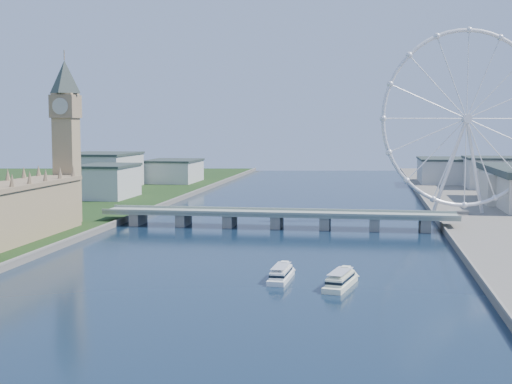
# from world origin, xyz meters

# --- Properties ---
(big_ben) EXTENTS (20.02, 20.02, 110.00)m
(big_ben) POSITION_xyz_m (-128.00, 278.00, 66.57)
(big_ben) COLOR tan
(big_ben) RESTS_ON ground
(westminster_bridge) EXTENTS (220.00, 22.00, 9.50)m
(westminster_bridge) POSITION_xyz_m (0.00, 300.00, 6.63)
(westminster_bridge) COLOR gray
(westminster_bridge) RESTS_ON ground
(london_eye) EXTENTS (113.60, 39.12, 124.30)m
(london_eye) POSITION_xyz_m (119.98, 355.08, 67.52)
(london_eye) COLOR silver
(london_eye) RESTS_ON ground
(city_skyline) EXTENTS (505.00, 280.00, 32.00)m
(city_skyline) POSITION_xyz_m (39.22, 560.08, 16.96)
(city_skyline) COLOR beige
(city_skyline) RESTS_ON ground
(tour_boat_near) EXTENTS (9.25, 29.58, 6.44)m
(tour_boat_near) POSITION_xyz_m (20.84, 149.68, 0.00)
(tour_boat_near) COLOR white
(tour_boat_near) RESTS_ON ground
(tour_boat_far) EXTENTS (14.32, 32.12, 6.89)m
(tour_boat_far) POSITION_xyz_m (45.51, 140.44, 0.00)
(tour_boat_far) COLOR white
(tour_boat_far) RESTS_ON ground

